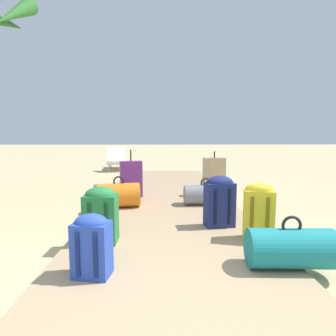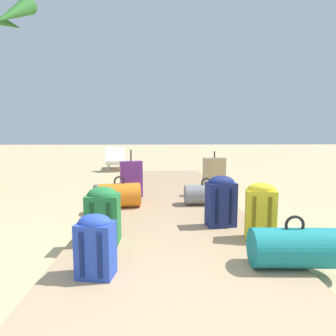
{
  "view_description": "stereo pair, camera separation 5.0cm",
  "coord_description": "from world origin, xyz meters",
  "px_view_note": "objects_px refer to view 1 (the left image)",
  "views": [
    {
      "loc": [
        -0.11,
        -1.27,
        1.17
      ],
      "look_at": [
        0.04,
        3.95,
        0.55
      ],
      "focal_mm": 29.95,
      "sensor_mm": 36.0,
      "label": 1
    },
    {
      "loc": [
        -0.16,
        -1.27,
        1.17
      ],
      "look_at": [
        0.04,
        3.95,
        0.55
      ],
      "focal_mm": 29.95,
      "sensor_mm": 36.0,
      "label": 2
    }
  ],
  "objects_px": {
    "backpack_blue": "(92,244)",
    "suitcase_purple": "(131,179)",
    "backpack_green": "(101,213)",
    "backpack_yellow": "(259,210)",
    "lounge_chair": "(117,160)",
    "duffel_bag_orange": "(119,195)",
    "backpack_navy": "(219,200)",
    "duffel_bag_teal": "(290,248)",
    "duffel_bag_grey": "(206,194)",
    "suitcase_tan": "(214,176)"
  },
  "relations": [
    {
      "from": "suitcase_tan",
      "to": "duffel_bag_grey",
      "type": "xyz_separation_m",
      "value": [
        -0.26,
        -0.69,
        -0.18
      ]
    },
    {
      "from": "suitcase_tan",
      "to": "lounge_chair",
      "type": "distance_m",
      "value": 5.06
    },
    {
      "from": "backpack_blue",
      "to": "suitcase_purple",
      "type": "height_order",
      "value": "suitcase_purple"
    },
    {
      "from": "backpack_navy",
      "to": "backpack_yellow",
      "type": "distance_m",
      "value": 0.55
    },
    {
      "from": "suitcase_purple",
      "to": "lounge_chair",
      "type": "distance_m",
      "value": 4.65
    },
    {
      "from": "duffel_bag_orange",
      "to": "duffel_bag_grey",
      "type": "relative_size",
      "value": 0.99
    },
    {
      "from": "backpack_navy",
      "to": "duffel_bag_grey",
      "type": "bearing_deg",
      "value": 89.7
    },
    {
      "from": "suitcase_tan",
      "to": "duffel_bag_orange",
      "type": "height_order",
      "value": "suitcase_tan"
    },
    {
      "from": "backpack_green",
      "to": "backpack_blue",
      "type": "bearing_deg",
      "value": -83.88
    },
    {
      "from": "duffel_bag_grey",
      "to": "suitcase_purple",
      "type": "xyz_separation_m",
      "value": [
        -1.22,
        0.57,
        0.16
      ]
    },
    {
      "from": "duffel_bag_teal",
      "to": "duffel_bag_grey",
      "type": "xyz_separation_m",
      "value": [
        -0.36,
        2.13,
        -0.01
      ]
    },
    {
      "from": "duffel_bag_orange",
      "to": "backpack_green",
      "type": "relative_size",
      "value": 1.17
    },
    {
      "from": "duffel_bag_teal",
      "to": "backpack_navy",
      "type": "relative_size",
      "value": 1.16
    },
    {
      "from": "duffel_bag_grey",
      "to": "backpack_yellow",
      "type": "xyz_separation_m",
      "value": [
        0.31,
        -1.5,
        0.16
      ]
    },
    {
      "from": "backpack_green",
      "to": "backpack_blue",
      "type": "height_order",
      "value": "backpack_green"
    },
    {
      "from": "backpack_green",
      "to": "duffel_bag_teal",
      "type": "bearing_deg",
      "value": -19.6
    },
    {
      "from": "duffel_bag_teal",
      "to": "suitcase_purple",
      "type": "height_order",
      "value": "suitcase_purple"
    },
    {
      "from": "backpack_navy",
      "to": "suitcase_purple",
      "type": "height_order",
      "value": "suitcase_purple"
    },
    {
      "from": "backpack_navy",
      "to": "lounge_chair",
      "type": "bearing_deg",
      "value": 109.35
    },
    {
      "from": "backpack_navy",
      "to": "backpack_yellow",
      "type": "xyz_separation_m",
      "value": [
        0.31,
        -0.45,
        -0.01
      ]
    },
    {
      "from": "duffel_bag_orange",
      "to": "backpack_blue",
      "type": "relative_size",
      "value": 1.36
    },
    {
      "from": "backpack_navy",
      "to": "backpack_blue",
      "type": "bearing_deg",
      "value": -136.52
    },
    {
      "from": "backpack_green",
      "to": "suitcase_purple",
      "type": "height_order",
      "value": "suitcase_purple"
    },
    {
      "from": "backpack_green",
      "to": "backpack_blue",
      "type": "distance_m",
      "value": 0.7
    },
    {
      "from": "suitcase_tan",
      "to": "backpack_green",
      "type": "xyz_separation_m",
      "value": [
        -1.58,
        -2.22,
        -0.04
      ]
    },
    {
      "from": "suitcase_tan",
      "to": "duffel_bag_orange",
      "type": "relative_size",
      "value": 1.19
    },
    {
      "from": "backpack_navy",
      "to": "suitcase_purple",
      "type": "bearing_deg",
      "value": 126.81
    },
    {
      "from": "backpack_yellow",
      "to": "suitcase_purple",
      "type": "bearing_deg",
      "value": 126.38
    },
    {
      "from": "backpack_green",
      "to": "suitcase_purple",
      "type": "bearing_deg",
      "value": 87.58
    },
    {
      "from": "duffel_bag_orange",
      "to": "suitcase_purple",
      "type": "height_order",
      "value": "suitcase_purple"
    },
    {
      "from": "duffel_bag_teal",
      "to": "lounge_chair",
      "type": "xyz_separation_m",
      "value": [
        -2.53,
        7.25,
        0.08
      ]
    },
    {
      "from": "duffel_bag_orange",
      "to": "duffel_bag_grey",
      "type": "height_order",
      "value": "duffel_bag_orange"
    },
    {
      "from": "duffel_bag_orange",
      "to": "lounge_chair",
      "type": "height_order",
      "value": "lounge_chair"
    },
    {
      "from": "duffel_bag_grey",
      "to": "backpack_blue",
      "type": "distance_m",
      "value": 2.55
    },
    {
      "from": "duffel_bag_teal",
      "to": "duffel_bag_grey",
      "type": "relative_size",
      "value": 1.04
    },
    {
      "from": "duffel_bag_orange",
      "to": "lounge_chair",
      "type": "bearing_deg",
      "value": 99.06
    },
    {
      "from": "backpack_green",
      "to": "backpack_yellow",
      "type": "xyz_separation_m",
      "value": [
        1.62,
        0.03,
        0.01
      ]
    },
    {
      "from": "suitcase_tan",
      "to": "duffel_bag_teal",
      "type": "distance_m",
      "value": 2.82
    },
    {
      "from": "duffel_bag_grey",
      "to": "backpack_navy",
      "type": "relative_size",
      "value": 1.11
    },
    {
      "from": "backpack_green",
      "to": "suitcase_purple",
      "type": "distance_m",
      "value": 2.11
    },
    {
      "from": "suitcase_tan",
      "to": "backpack_yellow",
      "type": "relative_size",
      "value": 1.33
    },
    {
      "from": "suitcase_purple",
      "to": "backpack_yellow",
      "type": "relative_size",
      "value": 1.39
    },
    {
      "from": "suitcase_purple",
      "to": "suitcase_tan",
      "type": "bearing_deg",
      "value": 4.52
    },
    {
      "from": "duffel_bag_orange",
      "to": "suitcase_purple",
      "type": "relative_size",
      "value": 0.8
    },
    {
      "from": "backpack_yellow",
      "to": "lounge_chair",
      "type": "distance_m",
      "value": 7.08
    },
    {
      "from": "backpack_navy",
      "to": "backpack_yellow",
      "type": "bearing_deg",
      "value": -55.2
    },
    {
      "from": "duffel_bag_orange",
      "to": "backpack_navy",
      "type": "distance_m",
      "value": 1.63
    },
    {
      "from": "backpack_green",
      "to": "backpack_navy",
      "type": "bearing_deg",
      "value": 20.03
    },
    {
      "from": "suitcase_tan",
      "to": "backpack_navy",
      "type": "distance_m",
      "value": 1.77
    },
    {
      "from": "duffel_bag_teal",
      "to": "suitcase_purple",
      "type": "relative_size",
      "value": 0.85
    }
  ]
}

